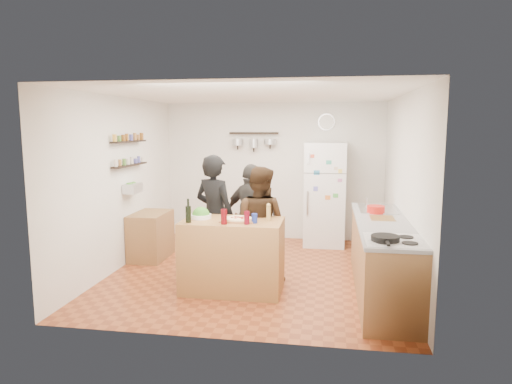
% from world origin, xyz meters
% --- Properties ---
extents(room_shell, '(4.20, 4.20, 4.20)m').
position_xyz_m(room_shell, '(0.00, 0.39, 1.25)').
color(room_shell, brown).
rests_on(room_shell, ground).
extents(prep_island, '(1.25, 0.72, 0.91)m').
position_xyz_m(prep_island, '(-0.16, -0.75, 0.46)').
color(prep_island, olive).
rests_on(prep_island, floor).
extents(pizza_board, '(0.42, 0.34, 0.02)m').
position_xyz_m(pizza_board, '(-0.08, -0.77, 0.92)').
color(pizza_board, '#925B35').
rests_on(pizza_board, prep_island).
extents(pizza, '(0.34, 0.34, 0.02)m').
position_xyz_m(pizza, '(-0.08, -0.77, 0.94)').
color(pizza, beige).
rests_on(pizza, pizza_board).
extents(salad_bowl, '(0.27, 0.27, 0.05)m').
position_xyz_m(salad_bowl, '(-0.58, -0.70, 0.94)').
color(salad_bowl, white).
rests_on(salad_bowl, prep_island).
extents(wine_bottle, '(0.07, 0.07, 0.20)m').
position_xyz_m(wine_bottle, '(-0.66, -0.97, 1.01)').
color(wine_bottle, black).
rests_on(wine_bottle, prep_island).
extents(wine_glass_near, '(0.08, 0.08, 0.18)m').
position_xyz_m(wine_glass_near, '(-0.21, -0.99, 1.00)').
color(wine_glass_near, '#52070B').
rests_on(wine_glass_near, prep_island).
extents(wine_glass_far, '(0.07, 0.07, 0.16)m').
position_xyz_m(wine_glass_far, '(0.06, -0.95, 0.99)').
color(wine_glass_far, '#560714').
rests_on(wine_glass_far, prep_island).
extents(pepper_mill, '(0.05, 0.05, 0.17)m').
position_xyz_m(pepper_mill, '(0.29, -0.70, 1.00)').
color(pepper_mill, '#AB8947').
rests_on(pepper_mill, prep_island).
extents(salt_canister, '(0.07, 0.07, 0.12)m').
position_xyz_m(salt_canister, '(0.14, -0.87, 0.97)').
color(salt_canister, navy).
rests_on(salt_canister, prep_island).
extents(person_left, '(0.73, 0.62, 1.70)m').
position_xyz_m(person_left, '(-0.53, -0.20, 0.85)').
color(person_left, black).
rests_on(person_left, floor).
extents(person_center, '(0.89, 0.77, 1.55)m').
position_xyz_m(person_center, '(0.11, -0.32, 0.78)').
color(person_center, black).
rests_on(person_center, floor).
extents(person_back, '(0.97, 0.70, 1.54)m').
position_xyz_m(person_back, '(-0.09, 0.26, 0.77)').
color(person_back, '#2B2826').
rests_on(person_back, floor).
extents(counter_run, '(0.63, 2.63, 0.90)m').
position_xyz_m(counter_run, '(1.70, -0.55, 0.45)').
color(counter_run, '#9E7042').
rests_on(counter_run, floor).
extents(stove_top, '(0.60, 0.62, 0.02)m').
position_xyz_m(stove_top, '(1.70, -1.50, 0.91)').
color(stove_top, white).
rests_on(stove_top, counter_run).
extents(skillet, '(0.29, 0.29, 0.06)m').
position_xyz_m(skillet, '(1.60, -1.55, 0.95)').
color(skillet, black).
rests_on(skillet, stove_top).
extents(sink, '(0.50, 0.80, 0.03)m').
position_xyz_m(sink, '(1.70, 0.30, 0.92)').
color(sink, silver).
rests_on(sink, counter_run).
extents(cutting_board, '(0.30, 0.40, 0.02)m').
position_xyz_m(cutting_board, '(1.70, -0.36, 0.91)').
color(cutting_board, olive).
rests_on(cutting_board, counter_run).
extents(red_bowl, '(0.24, 0.24, 0.10)m').
position_xyz_m(red_bowl, '(1.65, -0.02, 0.97)').
color(red_bowl, red).
rests_on(red_bowl, counter_run).
extents(fridge, '(0.70, 0.68, 1.80)m').
position_xyz_m(fridge, '(0.95, 1.75, 0.90)').
color(fridge, white).
rests_on(fridge, floor).
extents(wall_clock, '(0.30, 0.03, 0.30)m').
position_xyz_m(wall_clock, '(0.95, 2.08, 2.15)').
color(wall_clock, silver).
rests_on(wall_clock, back_wall).
extents(spice_shelf_lower, '(0.12, 1.00, 0.02)m').
position_xyz_m(spice_shelf_lower, '(-1.93, 0.20, 1.50)').
color(spice_shelf_lower, black).
rests_on(spice_shelf_lower, left_wall).
extents(spice_shelf_upper, '(0.12, 1.00, 0.02)m').
position_xyz_m(spice_shelf_upper, '(-1.93, 0.20, 1.85)').
color(spice_shelf_upper, black).
rests_on(spice_shelf_upper, left_wall).
extents(produce_basket, '(0.18, 0.35, 0.14)m').
position_xyz_m(produce_basket, '(-1.90, 0.20, 1.15)').
color(produce_basket, silver).
rests_on(produce_basket, left_wall).
extents(side_table, '(0.50, 0.80, 0.73)m').
position_xyz_m(side_table, '(-1.74, 0.45, 0.36)').
color(side_table, olive).
rests_on(side_table, floor).
extents(pot_rack, '(0.90, 0.04, 0.04)m').
position_xyz_m(pot_rack, '(-0.35, 2.00, 1.95)').
color(pot_rack, black).
rests_on(pot_rack, back_wall).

